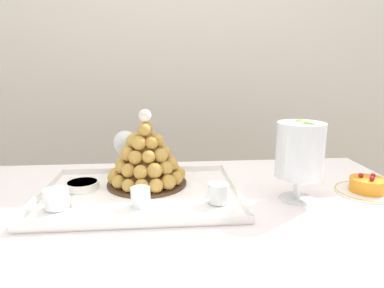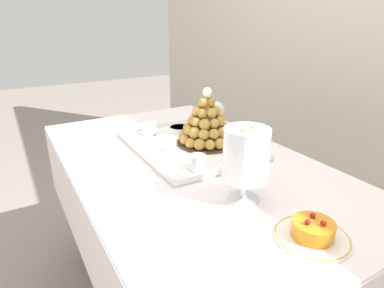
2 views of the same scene
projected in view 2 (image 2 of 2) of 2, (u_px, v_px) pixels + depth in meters
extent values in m
cylinder|color=brown|center=(78.00, 199.00, 1.73)|extent=(0.04, 0.04, 0.74)
cylinder|color=brown|center=(185.00, 172.00, 2.03)|extent=(0.04, 0.04, 0.74)
cube|color=brown|center=(188.00, 163.00, 1.24)|extent=(1.36, 0.77, 0.02)
cube|color=white|center=(188.00, 161.00, 1.24)|extent=(1.42, 0.83, 0.00)
cube|color=white|center=(82.00, 231.00, 1.10)|extent=(1.42, 0.01, 0.33)
cube|color=white|center=(268.00, 175.00, 1.49)|extent=(1.42, 0.01, 0.33)
cube|color=white|center=(128.00, 143.00, 1.87)|extent=(0.01, 0.83, 0.33)
cube|color=white|center=(188.00, 146.00, 1.36)|extent=(0.56, 0.42, 0.01)
cube|color=white|center=(141.00, 154.00, 1.26)|extent=(0.56, 0.01, 0.02)
cube|color=white|center=(229.00, 135.00, 1.45)|extent=(0.56, 0.01, 0.02)
cube|color=white|center=(160.00, 126.00, 1.58)|extent=(0.01, 0.42, 0.02)
cube|color=white|center=(228.00, 169.00, 1.13)|extent=(0.01, 0.42, 0.02)
cylinder|color=white|center=(188.00, 146.00, 1.36)|extent=(0.38, 0.38, 0.00)
cylinder|color=#4C331E|center=(206.00, 142.00, 1.38)|extent=(0.25, 0.25, 0.01)
cone|color=#A97834|center=(207.00, 121.00, 1.34)|extent=(0.17, 0.17, 0.18)
sphere|color=gold|center=(220.00, 144.00, 1.29)|extent=(0.04, 0.04, 0.04)
sphere|color=gold|center=(227.00, 141.00, 1.31)|extent=(0.04, 0.04, 0.04)
sphere|color=gold|center=(230.00, 138.00, 1.35)|extent=(0.04, 0.04, 0.04)
sphere|color=gold|center=(229.00, 135.00, 1.39)|extent=(0.04, 0.04, 0.04)
sphere|color=gold|center=(224.00, 132.00, 1.42)|extent=(0.04, 0.04, 0.04)
sphere|color=gold|center=(216.00, 130.00, 1.45)|extent=(0.04, 0.04, 0.04)
sphere|color=gold|center=(208.00, 129.00, 1.46)|extent=(0.05, 0.05, 0.05)
sphere|color=gold|center=(199.00, 130.00, 1.46)|extent=(0.05, 0.05, 0.05)
sphere|color=gold|center=(191.00, 131.00, 1.44)|extent=(0.04, 0.04, 0.04)
sphere|color=gold|center=(185.00, 133.00, 1.41)|extent=(0.04, 0.04, 0.04)
sphere|color=gold|center=(183.00, 137.00, 1.37)|extent=(0.04, 0.04, 0.04)
sphere|color=gold|center=(185.00, 140.00, 1.33)|extent=(0.04, 0.04, 0.04)
sphere|color=gold|center=(191.00, 143.00, 1.30)|extent=(0.04, 0.04, 0.04)
sphere|color=gold|center=(200.00, 145.00, 1.28)|extent=(0.05, 0.05, 0.05)
sphere|color=gold|center=(210.00, 145.00, 1.28)|extent=(0.04, 0.04, 0.04)
sphere|color=gold|center=(222.00, 133.00, 1.31)|extent=(0.04, 0.04, 0.04)
sphere|color=gold|center=(225.00, 130.00, 1.34)|extent=(0.04, 0.04, 0.04)
sphere|color=gold|center=(223.00, 126.00, 1.38)|extent=(0.04, 0.04, 0.04)
sphere|color=gold|center=(217.00, 124.00, 1.41)|extent=(0.04, 0.04, 0.04)
sphere|color=gold|center=(209.00, 123.00, 1.43)|extent=(0.04, 0.04, 0.04)
sphere|color=gold|center=(200.00, 123.00, 1.42)|extent=(0.04, 0.04, 0.04)
sphere|color=gold|center=(192.00, 125.00, 1.40)|extent=(0.04, 0.04, 0.04)
sphere|color=gold|center=(188.00, 128.00, 1.37)|extent=(0.04, 0.04, 0.04)
sphere|color=gold|center=(189.00, 131.00, 1.33)|extent=(0.04, 0.04, 0.04)
sphere|color=gold|center=(195.00, 133.00, 1.30)|extent=(0.05, 0.05, 0.05)
sphere|color=gold|center=(204.00, 135.00, 1.28)|extent=(0.04, 0.04, 0.04)
sphere|color=gold|center=(214.00, 134.00, 1.29)|extent=(0.04, 0.04, 0.04)
sphere|color=gold|center=(220.00, 122.00, 1.32)|extent=(0.04, 0.04, 0.04)
sphere|color=gold|center=(219.00, 118.00, 1.36)|extent=(0.04, 0.04, 0.04)
sphere|color=gold|center=(213.00, 116.00, 1.39)|extent=(0.04, 0.04, 0.04)
sphere|color=gold|center=(204.00, 116.00, 1.39)|extent=(0.04, 0.04, 0.04)
sphere|color=gold|center=(196.00, 117.00, 1.38)|extent=(0.04, 0.04, 0.04)
sphere|color=gold|center=(193.00, 120.00, 1.34)|extent=(0.04, 0.04, 0.04)
sphere|color=gold|center=(196.00, 122.00, 1.31)|extent=(0.04, 0.04, 0.04)
sphere|color=gold|center=(205.00, 124.00, 1.29)|extent=(0.04, 0.04, 0.04)
sphere|color=gold|center=(214.00, 123.00, 1.30)|extent=(0.04, 0.04, 0.04)
sphere|color=gold|center=(216.00, 111.00, 1.33)|extent=(0.04, 0.04, 0.04)
sphere|color=gold|center=(211.00, 109.00, 1.36)|extent=(0.05, 0.05, 0.05)
sphere|color=gold|center=(202.00, 109.00, 1.36)|extent=(0.05, 0.05, 0.05)
sphere|color=gold|center=(198.00, 111.00, 1.33)|extent=(0.04, 0.04, 0.04)
sphere|color=gold|center=(202.00, 113.00, 1.30)|extent=(0.04, 0.04, 0.04)
sphere|color=gold|center=(212.00, 113.00, 1.30)|extent=(0.04, 0.04, 0.04)
sphere|color=gold|center=(211.00, 102.00, 1.32)|extent=(0.04, 0.04, 0.04)
sphere|color=gold|center=(203.00, 103.00, 1.31)|extent=(0.04, 0.04, 0.04)
sphere|color=white|center=(207.00, 92.00, 1.30)|extent=(0.04, 0.04, 0.04)
cylinder|color=silver|center=(149.00, 129.00, 1.48)|extent=(0.06, 0.06, 0.05)
cylinder|color=#F4EAC6|center=(149.00, 132.00, 1.48)|extent=(0.06, 0.06, 0.02)
cylinder|color=white|center=(149.00, 128.00, 1.48)|extent=(0.06, 0.06, 0.02)
sphere|color=brown|center=(149.00, 126.00, 1.46)|extent=(0.02, 0.02, 0.02)
cylinder|color=silver|center=(169.00, 144.00, 1.30)|extent=(0.05, 0.05, 0.05)
cylinder|color=brown|center=(169.00, 147.00, 1.30)|extent=(0.05, 0.05, 0.02)
cylinder|color=#8C603D|center=(169.00, 143.00, 1.30)|extent=(0.05, 0.05, 0.02)
sphere|color=brown|center=(169.00, 140.00, 1.30)|extent=(0.01, 0.01, 0.01)
cylinder|color=silver|center=(198.00, 162.00, 1.13)|extent=(0.06, 0.06, 0.05)
cylinder|color=gold|center=(198.00, 166.00, 1.14)|extent=(0.05, 0.05, 0.02)
cylinder|color=#EAC166|center=(198.00, 161.00, 1.13)|extent=(0.05, 0.05, 0.02)
sphere|color=brown|center=(200.00, 158.00, 1.13)|extent=(0.02, 0.02, 0.02)
cylinder|color=white|center=(180.00, 129.00, 1.52)|extent=(0.10, 0.10, 0.02)
cylinder|color=#F2CC59|center=(180.00, 127.00, 1.52)|extent=(0.09, 0.09, 0.00)
cylinder|color=white|center=(244.00, 198.00, 0.97)|extent=(0.10, 0.10, 0.01)
cylinder|color=white|center=(244.00, 188.00, 0.96)|extent=(0.02, 0.02, 0.06)
cylinder|color=white|center=(247.00, 154.00, 0.92)|extent=(0.13, 0.13, 0.15)
cylinder|color=pink|center=(247.00, 175.00, 0.93)|extent=(0.06, 0.05, 0.05)
cylinder|color=#D199D8|center=(250.00, 173.00, 0.95)|extent=(0.06, 0.05, 0.06)
cylinder|color=#72B2E0|center=(240.00, 170.00, 0.96)|extent=(0.05, 0.05, 0.04)
cylinder|color=#F9A54C|center=(239.00, 176.00, 0.92)|extent=(0.06, 0.05, 0.06)
cylinder|color=#72B2E0|center=(252.00, 168.00, 0.93)|extent=(0.05, 0.05, 0.03)
cylinder|color=brown|center=(245.00, 165.00, 0.95)|extent=(0.05, 0.05, 0.05)
cylinder|color=#D199D8|center=(241.00, 169.00, 0.92)|extent=(0.06, 0.05, 0.06)
cylinder|color=#9ED860|center=(251.00, 160.00, 0.93)|extent=(0.05, 0.05, 0.05)
cylinder|color=pink|center=(242.00, 159.00, 0.93)|extent=(0.07, 0.05, 0.07)
cylinder|color=#9ED860|center=(246.00, 165.00, 0.90)|extent=(0.04, 0.05, 0.05)
cylinder|color=yellow|center=(250.00, 153.00, 0.93)|extent=(0.05, 0.05, 0.05)
cylinder|color=#D199D8|center=(241.00, 153.00, 0.93)|extent=(0.06, 0.05, 0.06)
cylinder|color=brown|center=(242.00, 158.00, 0.89)|extent=(0.06, 0.05, 0.04)
cylinder|color=#72B2E0|center=(255.00, 157.00, 0.90)|extent=(0.05, 0.05, 0.06)
cylinder|color=brown|center=(245.00, 144.00, 0.94)|extent=(0.05, 0.05, 0.05)
cylinder|color=#D199D8|center=(241.00, 147.00, 0.91)|extent=(0.05, 0.05, 0.03)
cylinder|color=#D199D8|center=(248.00, 149.00, 0.90)|extent=(0.06, 0.05, 0.06)
cylinder|color=pink|center=(258.00, 149.00, 0.90)|extent=(0.05, 0.05, 0.04)
cylinder|color=#F9A54C|center=(245.00, 137.00, 0.93)|extent=(0.04, 0.04, 0.02)
cylinder|color=#E54C47|center=(240.00, 142.00, 0.89)|extent=(0.05, 0.05, 0.04)
cylinder|color=pink|center=(251.00, 145.00, 0.88)|extent=(0.06, 0.05, 0.06)
cylinder|color=#9ED860|center=(258.00, 140.00, 0.91)|extent=(0.06, 0.05, 0.06)
cylinder|color=pink|center=(242.00, 133.00, 0.90)|extent=(0.05, 0.05, 0.03)
cylinder|color=#9ED860|center=(247.00, 137.00, 0.88)|extent=(0.06, 0.05, 0.05)
cylinder|color=#9ED860|center=(254.00, 133.00, 0.90)|extent=(0.06, 0.04, 0.06)
cylinder|color=white|center=(312.00, 237.00, 0.80)|extent=(0.19, 0.19, 0.01)
torus|color=gold|center=(312.00, 236.00, 0.80)|extent=(0.18, 0.18, 0.00)
cylinder|color=orange|center=(313.00, 229.00, 0.79)|extent=(0.10, 0.10, 0.04)
sphere|color=#A51923|center=(323.00, 223.00, 0.77)|extent=(0.01, 0.01, 0.01)
sphere|color=#A51923|center=(313.00, 215.00, 0.80)|extent=(0.01, 0.01, 0.01)
sphere|color=#A51923|center=(308.00, 222.00, 0.77)|extent=(0.01, 0.01, 0.01)
cylinder|color=silver|center=(215.00, 136.00, 1.48)|extent=(0.06, 0.06, 0.00)
cylinder|color=silver|center=(215.00, 127.00, 1.47)|extent=(0.01, 0.01, 0.08)
sphere|color=silver|center=(216.00, 110.00, 1.44)|extent=(0.08, 0.08, 0.08)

